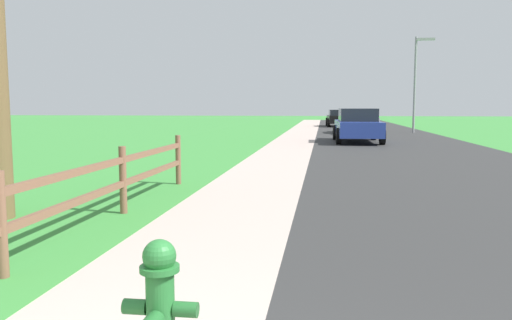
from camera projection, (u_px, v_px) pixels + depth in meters
ground_plane at (316, 138)px, 26.13m from camera, size 120.00×120.00×0.00m
road_asphalt at (380, 136)px, 27.64m from camera, size 7.00×66.00×0.01m
curb_concrete at (263, 135)px, 28.50m from camera, size 6.00×66.00×0.01m
grass_verge at (237, 135)px, 28.70m from camera, size 5.00×66.00×0.00m
fire_hydrant at (160, 309)px, 2.98m from camera, size 0.45×0.38×0.87m
rail_fence at (76, 190)px, 6.26m from camera, size 0.11×8.98×1.04m
parked_suv_blue at (357, 125)px, 23.19m from camera, size 2.17×5.01×1.54m
parked_car_silver at (359, 121)px, 30.69m from camera, size 2.20×4.79×1.48m
parked_car_black at (340, 118)px, 41.14m from camera, size 2.28×4.91×1.36m
street_lamp at (417, 76)px, 31.04m from camera, size 1.17×0.20×5.87m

